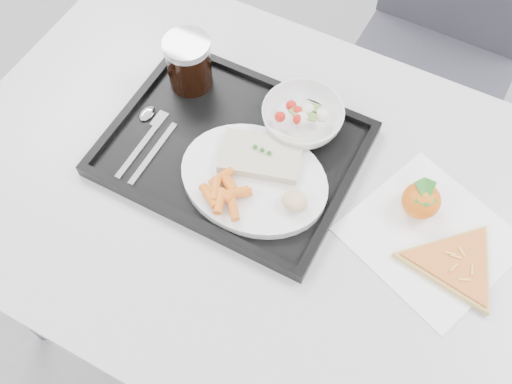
{
  "coord_description": "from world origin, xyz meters",
  "views": [
    {
      "loc": [
        0.22,
        -0.16,
        1.64
      ],
      "look_at": [
        -0.02,
        0.28,
        0.77
      ],
      "focal_mm": 40.0,
      "sensor_mm": 36.0,
      "label": 1
    }
  ],
  "objects": [
    {
      "name": "cutlery",
      "position": [
        -0.25,
        0.29,
        0.77
      ],
      "size": [
        0.08,
        0.17,
        0.01
      ],
      "color": "silver",
      "rests_on": "tray"
    },
    {
      "name": "fish_fillet",
      "position": [
        -0.04,
        0.33,
        0.79
      ],
      "size": [
        0.16,
        0.12,
        0.03
      ],
      "color": "beige",
      "rests_on": "dinner_plate"
    },
    {
      "name": "napkin",
      "position": [
        0.29,
        0.35,
        0.75
      ],
      "size": [
        0.32,
        0.31,
        0.0
      ],
      "color": "white",
      "rests_on": "table"
    },
    {
      "name": "pizza_slice",
      "position": [
        0.34,
        0.31,
        0.76
      ],
      "size": [
        0.27,
        0.27,
        0.02
      ],
      "color": "#D9BE71",
      "rests_on": "napkin"
    },
    {
      "name": "dinner_plate",
      "position": [
        -0.03,
        0.3,
        0.77
      ],
      "size": [
        0.27,
        0.27,
        0.02
      ],
      "color": "white",
      "rests_on": "tray"
    },
    {
      "name": "chair",
      "position": [
        0.14,
        1.03,
        0.54
      ],
      "size": [
        0.43,
        0.43,
        0.93
      ],
      "color": "#313138",
      "rests_on": "ground"
    },
    {
      "name": "salad_contents",
      "position": [
        -0.01,
        0.45,
        0.8
      ],
      "size": [
        0.09,
        0.07,
        0.02
      ],
      "color": "red",
      "rests_on": "salad_bowl"
    },
    {
      "name": "bread_roll",
      "position": [
        0.06,
        0.28,
        0.8
      ],
      "size": [
        0.05,
        0.05,
        0.03
      ],
      "color": "#E7C485",
      "rests_on": "dinner_plate"
    },
    {
      "name": "table",
      "position": [
        0.0,
        0.3,
        0.68
      ],
      "size": [
        1.2,
        0.8,
        0.75
      ],
      "color": "silver",
      "rests_on": "ground"
    },
    {
      "name": "tangerine",
      "position": [
        0.25,
        0.39,
        0.79
      ],
      "size": [
        0.09,
        0.09,
        0.07
      ],
      "color": "#FF6406",
      "rests_on": "napkin"
    },
    {
      "name": "salad_bowl",
      "position": [
        -0.01,
        0.45,
        0.79
      ],
      "size": [
        0.15,
        0.15,
        0.05
      ],
      "color": "white",
      "rests_on": "tray"
    },
    {
      "name": "room",
      "position": [
        0.0,
        0.0,
        1.4
      ],
      "size": [
        6.04,
        7.04,
        2.84
      ],
      "color": "gray",
      "rests_on": "ground"
    },
    {
      "name": "tray",
      "position": [
        -0.1,
        0.34,
        0.76
      ],
      "size": [
        0.45,
        0.35,
        0.03
      ],
      "color": "black",
      "rests_on": "table"
    },
    {
      "name": "cola_glass",
      "position": [
        -0.25,
        0.44,
        0.82
      ],
      "size": [
        0.09,
        0.09,
        0.11
      ],
      "color": "black",
      "rests_on": "tray"
    },
    {
      "name": "carrot_pile",
      "position": [
        -0.06,
        0.24,
        0.8
      ],
      "size": [
        0.09,
        0.09,
        0.02
      ],
      "color": "orange",
      "rests_on": "dinner_plate"
    }
  ]
}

